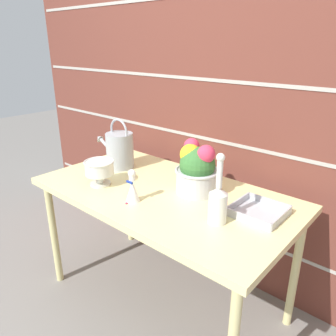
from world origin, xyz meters
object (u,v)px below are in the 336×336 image
Objects in this scene: watering_can at (120,149)px; figurine_vase at (132,189)px; wire_tray at (259,212)px; flower_planter at (197,169)px; crystal_pedestal_bowl at (99,169)px; glass_decanter at (218,201)px.

figurine_vase is at bearing -33.96° from watering_can.
wire_tray is at bearing 28.44° from figurine_vase.
flower_planter reaches higher than figurine_vase.
crystal_pedestal_bowl is at bearing -161.90° from wire_tray.
figurine_vase is 0.61m from wire_tray.
flower_planter reaches higher than crystal_pedestal_bowl.
flower_planter is 0.33m from glass_decanter.
watering_can is 1.38× the size of wire_tray.
flower_planter is (0.59, 0.02, 0.01)m from watering_can.
watering_can reaches higher than flower_planter.
glass_decanter is at bearing 13.64° from figurine_vase.
figurine_vase reaches higher than crystal_pedestal_bowl.
flower_planter is at bearing 60.40° from figurine_vase.
watering_can is at bearing 168.29° from glass_decanter.
watering_can is 1.13× the size of flower_planter.
watering_can is 1.85× the size of figurine_vase.
glass_decanter reaches higher than crystal_pedestal_bowl.
wire_tray is at bearing 0.69° from watering_can.
flower_planter is (0.46, 0.28, 0.04)m from crystal_pedestal_bowl.
glass_decanter is 0.23m from wire_tray.
wire_tray is (0.54, 0.29, -0.06)m from figurine_vase.
watering_can is 0.59m from flower_planter.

